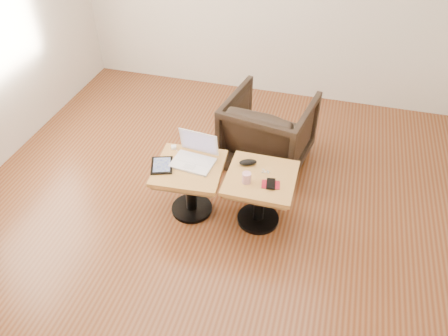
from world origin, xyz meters
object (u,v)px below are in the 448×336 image
(striped_cup, at_px, (247,178))
(armchair, at_px, (268,131))
(side_table_left, at_px, (190,178))
(side_table_right, at_px, (260,188))
(laptop, at_px, (195,156))

(striped_cup, height_order, armchair, armchair)
(side_table_left, relative_size, side_table_right, 1.07)
(side_table_left, distance_m, striped_cup, 0.54)
(side_table_right, height_order, striped_cup, striped_cup)
(side_table_right, height_order, laptop, laptop)
(side_table_left, height_order, armchair, armchair)
(side_table_right, xyz_separation_m, armchair, (-0.10, 0.85, -0.02))
(laptop, xyz_separation_m, striped_cup, (0.48, -0.15, -0.00))
(armchair, bearing_deg, striped_cup, 100.19)
(side_table_right, bearing_deg, striped_cup, -134.97)
(side_table_left, bearing_deg, side_table_right, -1.19)
(side_table_left, bearing_deg, striped_cup, -11.79)
(side_table_right, relative_size, striped_cup, 6.13)
(armchair, bearing_deg, side_table_right, 106.80)
(laptop, relative_size, striped_cup, 4.05)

